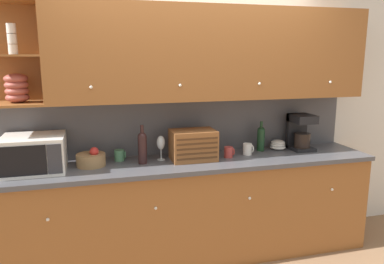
% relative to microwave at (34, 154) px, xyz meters
% --- Properties ---
extents(ground_plane, '(24.00, 24.00, 0.00)m').
position_rel_microwave_xyz_m(ground_plane, '(1.33, 0.27, -1.08)').
color(ground_plane, '#896647').
extents(wall_back, '(5.68, 0.06, 2.60)m').
position_rel_microwave_xyz_m(wall_back, '(1.33, 0.30, 0.22)').
color(wall_back, silver).
rests_on(wall_back, ground_plane).
extents(counter_unit, '(3.30, 0.62, 0.93)m').
position_rel_microwave_xyz_m(counter_unit, '(1.33, -0.02, -0.61)').
color(counter_unit, '#935628').
rests_on(counter_unit, ground_plane).
extents(backsplash_panel, '(3.28, 0.01, 0.53)m').
position_rel_microwave_xyz_m(backsplash_panel, '(1.33, 0.27, 0.12)').
color(backsplash_panel, '#4C4C51').
rests_on(backsplash_panel, counter_unit).
extents(upper_cabinets, '(3.28, 0.39, 0.81)m').
position_rel_microwave_xyz_m(upper_cabinets, '(1.50, 0.09, 0.79)').
color(upper_cabinets, '#935628').
rests_on(upper_cabinets, backsplash_panel).
extents(microwave, '(0.48, 0.42, 0.29)m').
position_rel_microwave_xyz_m(microwave, '(0.00, 0.00, 0.00)').
color(microwave, silver).
rests_on(microwave, counter_unit).
extents(fruit_basket, '(0.24, 0.24, 0.17)m').
position_rel_microwave_xyz_m(fruit_basket, '(0.44, 0.04, -0.09)').
color(fruit_basket, '#937047').
rests_on(fruit_basket, counter_unit).
extents(mug_patterned_third, '(0.10, 0.09, 0.10)m').
position_rel_microwave_xyz_m(mug_patterned_third, '(0.69, 0.14, -0.10)').
color(mug_patterned_third, '#4C845B').
rests_on(mug_patterned_third, counter_unit).
extents(wine_bottle, '(0.08, 0.08, 0.34)m').
position_rel_microwave_xyz_m(wine_bottle, '(0.87, -0.01, 0.01)').
color(wine_bottle, black).
rests_on(wine_bottle, counter_unit).
extents(wine_glass, '(0.07, 0.07, 0.22)m').
position_rel_microwave_xyz_m(wine_glass, '(1.05, 0.07, 0.00)').
color(wine_glass, silver).
rests_on(wine_glass, counter_unit).
extents(bread_box, '(0.40, 0.28, 0.27)m').
position_rel_microwave_xyz_m(bread_box, '(1.32, -0.00, -0.01)').
color(bread_box, brown).
rests_on(bread_box, counter_unit).
extents(mug_blue_second, '(0.09, 0.08, 0.10)m').
position_rel_microwave_xyz_m(mug_blue_second, '(1.66, -0.01, -0.10)').
color(mug_blue_second, '#B73D38').
rests_on(mug_blue_second, counter_unit).
extents(mug, '(0.10, 0.08, 0.11)m').
position_rel_microwave_xyz_m(mug, '(1.87, 0.03, -0.09)').
color(mug, silver).
rests_on(mug, counter_unit).
extents(second_wine_bottle, '(0.07, 0.07, 0.29)m').
position_rel_microwave_xyz_m(second_wine_bottle, '(2.05, 0.13, -0.01)').
color(second_wine_bottle, '#19381E').
rests_on(second_wine_bottle, counter_unit).
extents(bowl_stack_on_counter, '(0.16, 0.16, 0.09)m').
position_rel_microwave_xyz_m(bowl_stack_on_counter, '(2.24, 0.14, -0.10)').
color(bowl_stack_on_counter, silver).
rests_on(bowl_stack_on_counter, counter_unit).
extents(coffee_maker, '(0.21, 0.25, 0.35)m').
position_rel_microwave_xyz_m(coffee_maker, '(2.46, 0.09, 0.03)').
color(coffee_maker, black).
rests_on(coffee_maker, counter_unit).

